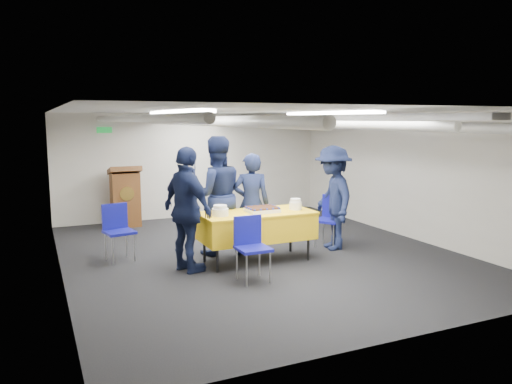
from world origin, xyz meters
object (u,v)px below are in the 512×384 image
Objects in this scene: sailor_a at (251,203)px; sailor_b at (216,196)px; chair_left at (117,226)px; podium at (125,196)px; sailor_d at (333,198)px; sheet_cake at (262,209)px; sailor_c at (188,210)px; chair_right at (331,215)px; chair_near at (251,241)px; serving_table at (257,226)px.

sailor_a is 0.86× the size of sailor_b.
chair_left is 0.46× the size of sailor_b.
sailor_b is at bearing -70.59° from podium.
sailor_d reaches higher than chair_left.
sailor_c is (-1.19, -0.04, 0.09)m from sheet_cake.
podium is at bearing 134.17° from chair_right.
chair_near is 0.50× the size of sailor_d.
sailor_a is at bearing 84.65° from sheet_cake.
sailor_d is at bearing -114.93° from chair_right.
serving_table is at bearing -67.96° from podium.
sailor_a is (0.05, 0.53, 0.01)m from sheet_cake.
serving_table is 3.62× the size of sheet_cake.
sheet_cake is 0.55× the size of chair_near.
podium is at bearing 112.98° from sheet_cake.
serving_table is 0.27m from sheet_cake.
chair_left is 0.53× the size of sailor_a.
chair_near is at bearing -150.15° from chair_right.
sailor_a reaches higher than chair_left.
sailor_c is at bearing -51.86° from chair_left.
sailor_d is (1.40, 0.20, 0.06)m from sheet_cake.
sailor_a is (-1.45, 0.12, 0.29)m from chair_right.
chair_left is (-2.01, 1.01, -0.28)m from sheet_cake.
chair_near is 0.46× the size of sailor_b.
podium reaches higher than chair_left.
chair_right is 0.50× the size of sailor_d.
serving_table is 3.70m from podium.
serving_table is 1.16m from sailor_c.
chair_right is 2.74m from sailor_c.
serving_table is at bearing -104.65° from sailor_c.
sailor_a reaches higher than podium.
sailor_a is at bearing -13.21° from chair_left.
serving_table is at bearing 96.59° from sailor_a.
sailor_c reaches higher than serving_table.
sheet_cake is at bearing 55.22° from chair_near.
sailor_c reaches higher than sailor_d.
sailor_b reaches higher than sheet_cake.
serving_table is at bearing 60.58° from chair_near.
sailor_b is 1.01m from sailor_c.
chair_near is 1.00× the size of chair_right.
chair_near and chair_left have the same top height.
sailor_a is 0.94× the size of sailor_d.
sailor_b is at bearing 125.24° from sheet_cake.
sheet_cake is at bearing -21.87° from serving_table.
podium is at bearing 112.04° from serving_table.
sailor_b is at bearing -93.02° from sailor_d.
chair_near is at bearing -124.78° from sheet_cake.
sailor_d is at bearing -172.40° from sailor_a.
sailor_a is (1.52, -2.93, 0.20)m from podium.
sailor_b is at bearing 89.10° from chair_near.
sheet_cake reaches higher than serving_table.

